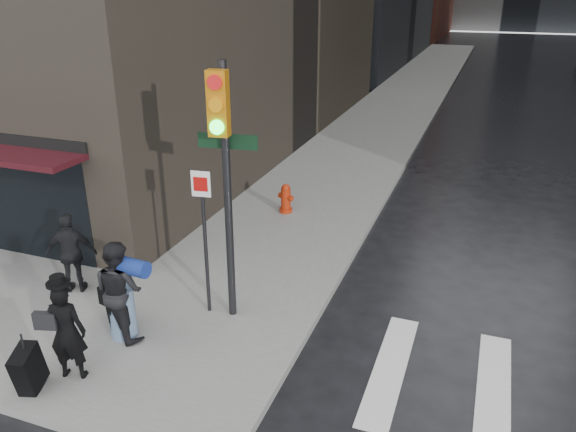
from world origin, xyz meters
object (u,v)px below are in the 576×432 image
at_px(man_greycoat, 72,253).
at_px(fire_hydrant, 286,200).
at_px(man_jeans, 119,290).
at_px(traffic_light, 222,162).
at_px(man_overcoat, 59,338).

distance_m(man_greycoat, fire_hydrant, 5.84).
distance_m(man_jeans, man_greycoat, 2.03).
relative_size(man_jeans, man_greycoat, 1.09).
bearing_deg(traffic_light, man_greycoat, 175.99).
distance_m(man_jeans, traffic_light, 2.75).
distance_m(man_overcoat, fire_hydrant, 7.58).
distance_m(man_jeans, fire_hydrant, 6.29).
relative_size(man_overcoat, man_greycoat, 1.09).
bearing_deg(fire_hydrant, man_jeans, -96.01).
relative_size(man_greycoat, fire_hydrant, 2.10).
distance_m(man_overcoat, traffic_light, 3.66).
height_order(man_jeans, fire_hydrant, man_jeans).
height_order(man_greycoat, traffic_light, traffic_light).
height_order(man_jeans, man_greycoat, man_jeans).
xyz_separation_m(man_jeans, man_greycoat, (-1.79, 0.96, -0.07)).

